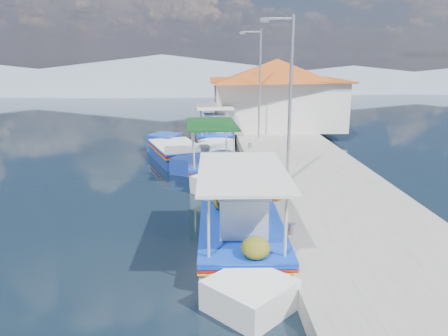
{
  "coord_description": "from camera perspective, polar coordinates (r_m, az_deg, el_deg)",
  "views": [
    {
      "loc": [
        1.53,
        -13.74,
        5.14
      ],
      "look_at": [
        2.17,
        1.02,
        1.3
      ],
      "focal_mm": 35.01,
      "sensor_mm": 36.0,
      "label": 1
    }
  ],
  "objects": [
    {
      "name": "caique_far",
      "position": [
        26.51,
        -1.27,
        4.38
      ],
      "size": [
        2.23,
        6.99,
        2.45
      ],
      "rotation": [
        0.0,
        0.0,
        -0.04
      ],
      "color": "silver",
      "rests_on": "ground"
    },
    {
      "name": "ground",
      "position": [
        14.75,
        -8.31,
        -5.98
      ],
      "size": [
        160.0,
        160.0,
        0.0
      ],
      "primitive_type": "plane",
      "color": "black",
      "rests_on": "ground"
    },
    {
      "name": "harbor_building",
      "position": [
        29.21,
        6.84,
        9.82
      ],
      "size": [
        10.49,
        10.49,
        4.4
      ],
      "color": "silver",
      "rests_on": "quay"
    },
    {
      "name": "lamp_post_near",
      "position": [
        16.07,
        8.34,
        9.82
      ],
      "size": [
        1.21,
        0.14,
        6.0
      ],
      "color": "#A5A8AD",
      "rests_on": "quay"
    },
    {
      "name": "quay",
      "position": [
        20.8,
        9.73,
        0.76
      ],
      "size": [
        5.0,
        44.0,
        0.5
      ],
      "primitive_type": "cube",
      "color": "#9A9890",
      "rests_on": "ground"
    },
    {
      "name": "bollards",
      "position": [
        19.65,
        4.24,
        1.32
      ],
      "size": [
        0.2,
        17.2,
        0.3
      ],
      "color": "#A5A8AD",
      "rests_on": "quay"
    },
    {
      "name": "main_caique",
      "position": [
        11.83,
        2.3,
        -8.6
      ],
      "size": [
        2.33,
        7.67,
        2.53
      ],
      "rotation": [
        0.0,
        0.0,
        0.02
      ],
      "color": "silver",
      "rests_on": "ground"
    },
    {
      "name": "lamp_post_far",
      "position": [
        24.95,
        4.48,
        11.56
      ],
      "size": [
        1.21,
        0.14,
        6.0
      ],
      "color": "#A5A8AD",
      "rests_on": "quay"
    },
    {
      "name": "caique_blue_hull",
      "position": [
        21.95,
        -6.11,
        1.83
      ],
      "size": [
        3.45,
        6.56,
        1.23
      ],
      "rotation": [
        0.0,
        0.0,
        -0.32
      ],
      "color": "#1B3CA6",
      "rests_on": "ground"
    },
    {
      "name": "caique_green_canopy",
      "position": [
        19.13,
        -1.61,
        0.16
      ],
      "size": [
        2.26,
        6.86,
        2.57
      ],
      "rotation": [
        0.0,
        0.0,
        -0.05
      ],
      "color": "silver",
      "rests_on": "ground"
    },
    {
      "name": "mountain_ridge",
      "position": [
        69.99,
        1.68,
        12.02
      ],
      "size": [
        171.4,
        96.0,
        5.5
      ],
      "color": "gray",
      "rests_on": "ground"
    }
  ]
}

